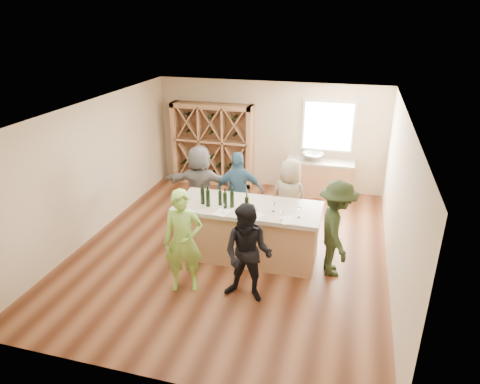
% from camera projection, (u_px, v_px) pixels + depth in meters
% --- Properties ---
extents(floor, '(6.00, 7.00, 0.10)m').
position_uv_depth(floor, '(233.00, 249.00, 8.70)').
color(floor, brown).
rests_on(floor, ground).
extents(ceiling, '(6.00, 7.00, 0.10)m').
position_uv_depth(ceiling, '(232.00, 107.00, 7.56)').
color(ceiling, white).
rests_on(ceiling, ground).
extents(wall_back, '(6.00, 0.10, 2.80)m').
position_uv_depth(wall_back, '(270.00, 135.00, 11.28)').
color(wall_back, beige).
rests_on(wall_back, ground).
extents(wall_front, '(6.00, 0.10, 2.80)m').
position_uv_depth(wall_front, '(147.00, 293.00, 4.98)').
color(wall_front, beige).
rests_on(wall_front, ground).
extents(wall_left, '(0.10, 7.00, 2.80)m').
position_uv_depth(wall_left, '(91.00, 169.00, 8.87)').
color(wall_left, beige).
rests_on(wall_left, ground).
extents(wall_right, '(0.10, 7.00, 2.80)m').
position_uv_depth(wall_right, '(401.00, 201.00, 7.39)').
color(wall_right, beige).
rests_on(wall_right, ground).
extents(window_frame, '(1.30, 0.06, 1.30)m').
position_uv_depth(window_frame, '(328.00, 126.00, 10.71)').
color(window_frame, white).
rests_on(window_frame, wall_back).
extents(window_pane, '(1.18, 0.01, 1.18)m').
position_uv_depth(window_pane, '(328.00, 127.00, 10.67)').
color(window_pane, white).
rests_on(window_pane, wall_back).
extents(wine_rack, '(2.20, 0.45, 2.20)m').
position_uv_depth(wine_rack, '(213.00, 144.00, 11.51)').
color(wine_rack, '#B17F54').
rests_on(wine_rack, floor).
extents(back_counter_base, '(1.60, 0.58, 0.86)m').
position_uv_depth(back_counter_base, '(319.00, 179.00, 11.01)').
color(back_counter_base, '#B17F54').
rests_on(back_counter_base, floor).
extents(back_counter_top, '(1.70, 0.62, 0.06)m').
position_uv_depth(back_counter_top, '(321.00, 162.00, 10.83)').
color(back_counter_top, '#B7A996').
rests_on(back_counter_top, back_counter_base).
extents(sink, '(0.54, 0.54, 0.19)m').
position_uv_depth(sink, '(313.00, 157.00, 10.83)').
color(sink, silver).
rests_on(sink, back_counter_top).
extents(faucet, '(0.02, 0.02, 0.30)m').
position_uv_depth(faucet, '(314.00, 152.00, 10.97)').
color(faucet, silver).
rests_on(faucet, back_counter_top).
extents(tasting_counter_base, '(2.60, 1.00, 1.00)m').
position_uv_depth(tasting_counter_base, '(248.00, 233.00, 8.20)').
color(tasting_counter_base, '#B17F54').
rests_on(tasting_counter_base, floor).
extents(tasting_counter_top, '(2.72, 1.12, 0.08)m').
position_uv_depth(tasting_counter_top, '(248.00, 207.00, 7.98)').
color(tasting_counter_top, '#B7A996').
rests_on(tasting_counter_top, tasting_counter_base).
extents(wine_bottle_a, '(0.10, 0.10, 0.32)m').
position_uv_depth(wine_bottle_a, '(203.00, 196.00, 7.98)').
color(wine_bottle_a, black).
rests_on(wine_bottle_a, tasting_counter_top).
extents(wine_bottle_b, '(0.10, 0.10, 0.32)m').
position_uv_depth(wine_bottle_b, '(208.00, 198.00, 7.88)').
color(wine_bottle_b, black).
rests_on(wine_bottle_b, tasting_counter_top).
extents(wine_bottle_c, '(0.08, 0.08, 0.28)m').
position_uv_depth(wine_bottle_c, '(220.00, 198.00, 7.94)').
color(wine_bottle_c, black).
rests_on(wine_bottle_c, tasting_counter_top).
extents(wine_bottle_d, '(0.09, 0.09, 0.31)m').
position_uv_depth(wine_bottle_d, '(225.00, 201.00, 7.80)').
color(wine_bottle_d, black).
rests_on(wine_bottle_d, tasting_counter_top).
extents(wine_bottle_e, '(0.10, 0.10, 0.31)m').
position_uv_depth(wine_bottle_e, '(232.00, 199.00, 7.85)').
color(wine_bottle_e, black).
rests_on(wine_bottle_e, tasting_counter_top).
extents(wine_glass_a, '(0.07, 0.07, 0.16)m').
position_uv_depth(wine_glass_a, '(223.00, 209.00, 7.63)').
color(wine_glass_a, white).
rests_on(wine_glass_a, tasting_counter_top).
extents(wine_glass_b, '(0.09, 0.09, 0.17)m').
position_uv_depth(wine_glass_b, '(255.00, 214.00, 7.45)').
color(wine_glass_b, white).
rests_on(wine_glass_b, tasting_counter_top).
extents(wine_glass_c, '(0.08, 0.08, 0.16)m').
position_uv_depth(wine_glass_c, '(282.00, 216.00, 7.38)').
color(wine_glass_c, white).
rests_on(wine_glass_c, tasting_counter_top).
extents(wine_glass_d, '(0.09, 0.09, 0.20)m').
position_uv_depth(wine_glass_d, '(274.00, 207.00, 7.69)').
color(wine_glass_d, white).
rests_on(wine_glass_d, tasting_counter_top).
extents(wine_glass_e, '(0.09, 0.09, 0.20)m').
position_uv_depth(wine_glass_e, '(299.00, 212.00, 7.47)').
color(wine_glass_e, white).
rests_on(wine_glass_e, tasting_counter_top).
extents(tasting_menu_a, '(0.29, 0.36, 0.00)m').
position_uv_depth(tasting_menu_a, '(222.00, 212.00, 7.71)').
color(tasting_menu_a, white).
rests_on(tasting_menu_a, tasting_counter_top).
extents(tasting_menu_b, '(0.31, 0.36, 0.00)m').
position_uv_depth(tasting_menu_b, '(256.00, 216.00, 7.56)').
color(tasting_menu_b, white).
rests_on(tasting_menu_b, tasting_counter_top).
extents(tasting_menu_c, '(0.34, 0.39, 0.00)m').
position_uv_depth(tasting_menu_c, '(288.00, 220.00, 7.42)').
color(tasting_menu_c, white).
rests_on(tasting_menu_c, tasting_counter_top).
extents(person_near_left, '(0.78, 0.66, 1.82)m').
position_uv_depth(person_near_left, '(183.00, 241.00, 7.08)').
color(person_near_left, '#8CC64C').
rests_on(person_near_left, floor).
extents(person_near_right, '(0.86, 0.52, 1.70)m').
position_uv_depth(person_near_right, '(248.00, 254.00, 6.83)').
color(person_near_right, black).
rests_on(person_near_right, floor).
extents(person_server, '(0.81, 1.25, 1.79)m').
position_uv_depth(person_server, '(336.00, 229.00, 7.52)').
color(person_server, '#263319').
rests_on(person_server, floor).
extents(person_far_mid, '(1.15, 0.83, 1.77)m').
position_uv_depth(person_far_mid, '(239.00, 192.00, 9.03)').
color(person_far_mid, '#335972').
rests_on(person_far_mid, floor).
extents(person_far_right, '(0.94, 0.73, 1.70)m').
position_uv_depth(person_far_right, '(289.00, 199.00, 8.80)').
color(person_far_right, gray).
rests_on(person_far_right, floor).
extents(person_far_left, '(1.74, 0.82, 1.81)m').
position_uv_depth(person_far_left, '(200.00, 185.00, 9.36)').
color(person_far_left, slate).
rests_on(person_far_left, floor).
extents(wine_bottle_f, '(0.07, 0.07, 0.30)m').
position_uv_depth(wine_bottle_f, '(247.00, 205.00, 7.63)').
color(wine_bottle_f, black).
rests_on(wine_bottle_f, tasting_counter_top).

